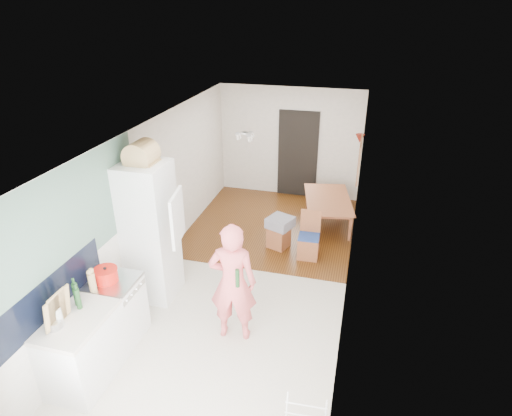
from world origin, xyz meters
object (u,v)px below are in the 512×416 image
at_px(dining_chair, 309,236).
at_px(dining_table, 328,213).
at_px(stool, 279,236).
at_px(person, 232,273).

bearing_deg(dining_chair, dining_table, 79.13).
xyz_separation_m(dining_chair, stool, (-0.58, 0.21, -0.21)).
bearing_deg(dining_table, dining_chair, 159.82).
relative_size(person, dining_chair, 2.36).
height_order(person, dining_table, person).
distance_m(dining_table, stool, 1.41).
distance_m(dining_table, dining_chair, 1.40).
bearing_deg(dining_chair, person, -109.57).
xyz_separation_m(dining_table, stool, (-0.79, -1.17, -0.02)).
bearing_deg(stool, person, -92.58).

